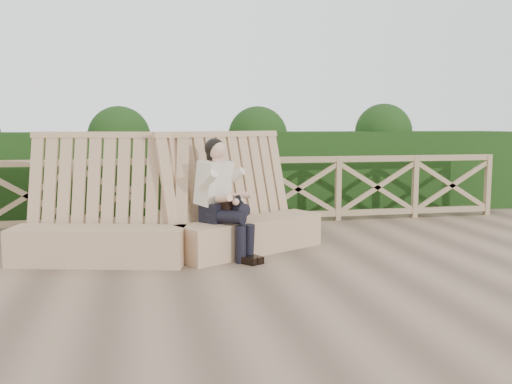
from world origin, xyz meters
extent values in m
plane|color=brown|center=(0.00, 0.00, 0.00)|extent=(60.00, 60.00, 0.00)
cube|color=#9C7A59|center=(-1.69, 1.16, 0.22)|extent=(2.10, 0.98, 0.44)
cube|color=#9C7A59|center=(-1.62, 1.42, 0.79)|extent=(2.08, 0.93, 1.55)
cube|color=#9C7A59|center=(0.19, 1.40, 0.22)|extent=(2.03, 1.41, 0.44)
cube|color=#9C7A59|center=(0.06, 1.64, 0.79)|extent=(2.00, 1.36, 1.55)
cube|color=black|center=(-0.25, 1.27, 0.55)|extent=(0.47, 0.46, 0.24)
cube|color=beige|center=(-0.29, 1.31, 0.92)|extent=(0.53, 0.51, 0.56)
sphere|color=tan|center=(-0.25, 1.27, 1.33)|extent=(0.32, 0.32, 0.23)
sphere|color=black|center=(-0.28, 1.30, 1.35)|extent=(0.35, 0.35, 0.25)
cylinder|color=black|center=(-0.18, 1.04, 0.53)|extent=(0.44, 0.48, 0.16)
cylinder|color=black|center=(-0.06, 1.17, 0.61)|extent=(0.45, 0.48, 0.18)
cylinder|color=black|center=(-0.04, 0.85, 0.22)|extent=(0.18, 0.18, 0.44)
cylinder|color=black|center=(0.08, 0.92, 0.22)|extent=(0.18, 0.18, 0.44)
cube|color=black|center=(0.03, 0.78, 0.04)|extent=(0.24, 0.26, 0.09)
cube|color=black|center=(0.12, 0.83, 0.04)|extent=(0.24, 0.26, 0.09)
cube|color=black|center=(-0.11, 1.14, 0.66)|extent=(0.25, 0.24, 0.15)
cube|color=black|center=(-0.02, 1.00, 0.73)|extent=(0.12, 0.12, 0.13)
cube|color=#8F7753|center=(0.00, 3.50, 1.05)|extent=(10.10, 0.07, 0.10)
cube|color=#8F7753|center=(0.00, 3.50, 0.12)|extent=(10.10, 0.07, 0.10)
cube|color=black|center=(0.00, 4.70, 0.75)|extent=(12.00, 1.20, 1.50)
camera|label=1|loc=(-1.24, -5.67, 1.64)|focal=40.00mm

